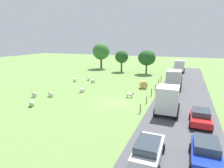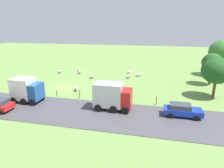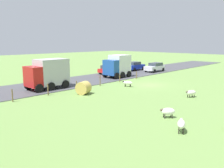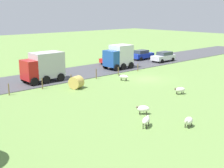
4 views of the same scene
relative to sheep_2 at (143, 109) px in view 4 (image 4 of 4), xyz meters
name	(u,v)px [view 4 (image 4 of 4)]	position (x,y,z in m)	size (l,w,h in m)	color
ground_plane	(147,79)	(8.86, -10.34, -0.49)	(160.00, 160.00, 0.00)	#6B8E47
road_strip	(102,69)	(17.69, -10.34, -0.46)	(8.00, 80.00, 0.06)	#47474C
sheep_2	(143,109)	(0.00, 0.00, 0.00)	(1.08, 1.11, 0.77)	white
sheep_3	(180,90)	(1.70, -7.40, -0.01)	(0.95, 1.23, 0.75)	silver
sheep_4	(189,121)	(-4.14, -0.41, 0.01)	(0.73, 1.09, 0.77)	silver
sheep_5	(124,77)	(10.02, -7.38, 0.01)	(1.31, 0.86, 0.73)	silver
sheep_6	(146,120)	(-2.08, 1.95, 0.05)	(0.94, 1.25, 0.79)	silver
hay_bale_0	(76,82)	(10.74, -0.84, 0.20)	(1.38, 1.38, 1.16)	tan
fence_post_0	(138,67)	(13.05, -13.08, 0.07)	(0.12, 0.12, 1.12)	brown
fence_post_1	(118,71)	(13.05, -9.29, 0.02)	(0.12, 0.12, 1.02)	brown
fence_post_2	(96,74)	(13.05, -5.50, 0.15)	(0.12, 0.12, 1.29)	brown
fence_post_3	(71,79)	(13.05, -1.72, 0.06)	(0.12, 0.12, 1.10)	brown
fence_post_4	(42,83)	(13.05, 2.07, 0.13)	(0.12, 0.12, 1.24)	brown
fence_post_5	(9,89)	(13.05, 5.86, 0.12)	(0.12, 0.12, 1.22)	brown
truck_1	(119,56)	(16.11, -12.21, 1.37)	(2.70, 4.03, 3.45)	#1E4C99
truck_2	(43,66)	(15.92, 0.23, 1.41)	(2.71, 4.81, 3.50)	#B21919
car_0	(112,59)	(19.68, -14.01, 0.36)	(2.19, 3.83, 1.52)	red
car_2	(164,56)	(15.78, -22.20, 0.41)	(2.08, 4.39, 1.62)	silver
car_4	(142,55)	(19.68, -21.09, 0.42)	(2.14, 4.17, 1.66)	#1933B2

